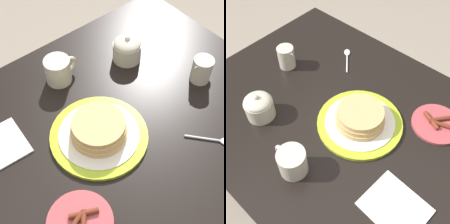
# 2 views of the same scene
# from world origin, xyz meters

# --- Properties ---
(ground_plane) EXTENTS (8.00, 8.00, 0.00)m
(ground_plane) POSITION_xyz_m (0.00, 0.00, 0.00)
(ground_plane) COLOR gray
(dining_table) EXTENTS (1.21, 0.84, 0.77)m
(dining_table) POSITION_xyz_m (0.00, 0.00, 0.63)
(dining_table) COLOR black
(dining_table) RESTS_ON ground_plane
(pancake_plate) EXTENTS (0.29, 0.29, 0.07)m
(pancake_plate) POSITION_xyz_m (-0.01, -0.02, 0.80)
(pancake_plate) COLOR #AAC628
(pancake_plate) RESTS_ON dining_table
(side_plate_bacon) EXTENTS (0.17, 0.17, 0.02)m
(side_plate_bacon) POSITION_xyz_m (-0.21, -0.19, 0.78)
(side_plate_bacon) COLOR #B2474C
(side_plate_bacon) RESTS_ON dining_table
(coffee_mug) EXTENTS (0.12, 0.08, 0.09)m
(coffee_mug) POSITION_xyz_m (0.03, 0.25, 0.81)
(coffee_mug) COLOR beige
(coffee_mug) RESTS_ON dining_table
(creamer_pitcher) EXTENTS (0.10, 0.06, 0.09)m
(creamer_pitcher) POSITION_xyz_m (0.38, -0.05, 0.82)
(creamer_pitcher) COLOR beige
(creamer_pitcher) RESTS_ON dining_table
(sugar_bowl) EXTENTS (0.10, 0.10, 0.10)m
(sugar_bowl) POSITION_xyz_m (0.26, 0.18, 0.82)
(sugar_bowl) COLOR beige
(sugar_bowl) RESTS_ON dining_table
(napkin) EXTENTS (0.18, 0.15, 0.01)m
(napkin) POSITION_xyz_m (-0.27, 0.14, 0.77)
(napkin) COLOR silver
(napkin) RESTS_ON dining_table
(spoon) EXTENTS (0.10, 0.12, 0.01)m
(spoon) POSITION_xyz_m (0.24, -0.25, 0.77)
(spoon) COLOR silver
(spoon) RESTS_ON dining_table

